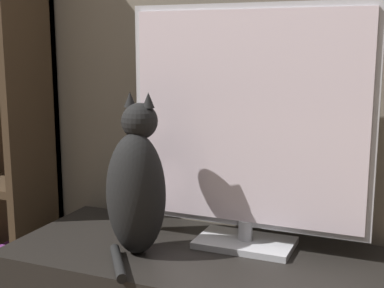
% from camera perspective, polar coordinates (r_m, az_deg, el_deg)
% --- Properties ---
extents(tv, '(0.74, 0.18, 0.73)m').
position_cam_1_polar(tv, '(1.60, 5.96, 1.86)').
color(tv, '#B7B7BC').
rests_on(tv, tv_stand).
extents(cat, '(0.18, 0.30, 0.48)m').
position_cam_1_polar(cat, '(1.59, -5.90, -4.61)').
color(cat, black).
rests_on(cat, tv_stand).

